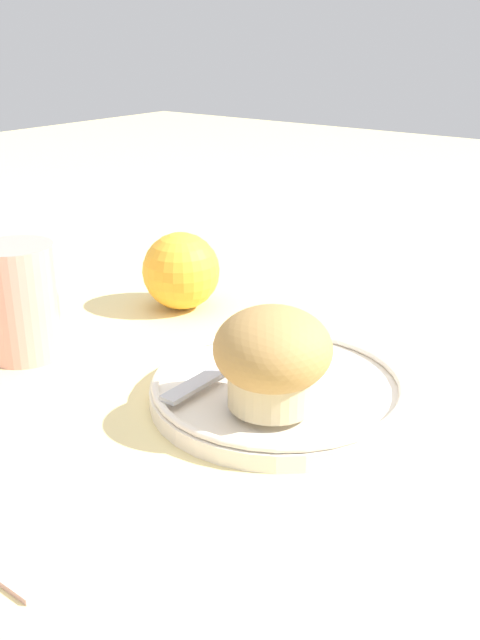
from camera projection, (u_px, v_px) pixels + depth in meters
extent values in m
plane|color=beige|center=(265.00, 392.00, 0.58)|extent=(3.00, 3.00, 0.00)
cylinder|color=silver|center=(278.00, 393.00, 0.57)|extent=(0.20, 0.20, 0.01)
torus|color=silver|center=(278.00, 382.00, 0.56)|extent=(0.20, 0.20, 0.01)
cylinder|color=beige|center=(272.00, 381.00, 0.52)|extent=(0.07, 0.07, 0.04)
ellipsoid|color=#A87F47|center=(273.00, 349.00, 0.51)|extent=(0.09, 0.09, 0.06)
cylinder|color=silver|center=(287.00, 336.00, 0.61)|extent=(0.05, 0.05, 0.02)
cylinder|color=white|center=(287.00, 328.00, 0.61)|extent=(0.04, 0.04, 0.00)
sphere|color=maroon|center=(248.00, 361.00, 0.58)|extent=(0.01, 0.01, 0.01)
sphere|color=maroon|center=(257.00, 355.00, 0.59)|extent=(0.01, 0.01, 0.01)
cube|color=#B7B7BC|center=(233.00, 363.00, 0.58)|extent=(0.16, 0.02, 0.00)
sphere|color=#F4A82D|center=(181.00, 271.00, 0.75)|extent=(0.08, 0.08, 0.08)
cylinder|color=#E5998C|center=(20.00, 301.00, 0.63)|extent=(0.07, 0.07, 0.10)
cube|color=#D19E93|center=(81.00, 512.00, 0.43)|extent=(0.13, 0.07, 0.01)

